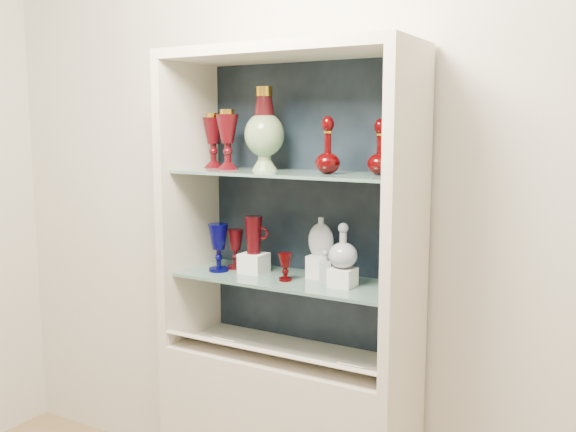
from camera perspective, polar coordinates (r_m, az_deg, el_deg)
The scene contains 28 objects.
wall_back at distance 2.66m, azimuth 2.38°, elevation 2.71°, with size 3.50×0.02×2.80m, color silver.
cabinet_back_panel at distance 2.64m, azimuth 2.07°, elevation 1.04°, with size 0.98×0.02×1.15m, color black.
cabinet_side_left at distance 2.74m, azimuth -8.71°, elevation 1.22°, with size 0.04×0.40×1.15m, color beige.
cabinet_side_right at distance 2.27m, azimuth 10.53°, elevation -0.22°, with size 0.04×0.40×1.15m, color beige.
cabinet_top_cap at distance 2.47m, azimuth 0.00°, elevation 14.40°, with size 1.00×0.40×0.04m, color beige.
shelf_lower at distance 2.54m, azimuth 0.23°, elevation -5.67°, with size 0.92×0.34×0.01m, color slate.
shelf_upper at distance 2.48m, azimuth 0.23°, elevation 3.82°, with size 0.92×0.34×0.01m, color slate.
label_ledge at distance 2.51m, azimuth -1.29°, elevation -12.14°, with size 0.92×0.18×0.01m, color beige.
label_card_0 at distance 2.36m, azimuth 5.83°, elevation -13.14°, with size 0.10×0.07×0.00m, color white.
label_card_1 at distance 2.62m, azimuth -5.35°, elevation -10.97°, with size 0.10×0.07×0.00m, color white.
pedestal_lamp_left at distance 2.62m, azimuth -5.40°, elevation 6.77°, with size 0.09×0.09×0.24m, color #43060B, non-canonical shape.
pedestal_lamp_right at distance 2.74m, azimuth -6.67°, elevation 6.69°, with size 0.09×0.09×0.23m, color #43060B, non-canonical shape.
enamel_urn at distance 2.57m, azimuth -2.12°, elevation 7.76°, with size 0.16×0.16×0.33m, color #104826, non-canonical shape.
ruby_decanter_a at distance 2.36m, azimuth 3.56°, elevation 6.61°, with size 0.09×0.09×0.24m, color #3C0001, non-canonical shape.
ruby_decanter_b at distance 2.34m, azimuth 8.19°, elevation 6.25°, with size 0.09×0.09×0.21m, color #3C0001, non-canonical shape.
lidded_bowl at distance 2.31m, azimuth 10.06°, elevation 4.54°, with size 0.07×0.07×0.08m, color #3C0001, non-canonical shape.
cobalt_goblet at distance 2.66m, azimuth -6.20°, elevation -2.81°, with size 0.08×0.08×0.20m, color #03033E, non-canonical shape.
ruby_goblet_tall at distance 2.70m, azimuth -4.70°, elevation -2.94°, with size 0.07×0.07×0.17m, color #43060B, non-canonical shape.
ruby_goblet_small at distance 2.49m, azimuth -0.24°, elevation -4.57°, with size 0.05×0.05×0.11m, color #3C0001, non-canonical shape.
riser_ruby_pitcher at distance 2.63m, azimuth -3.06°, elevation -4.20°, with size 0.10×0.10×0.08m, color silver.
ruby_pitcher at distance 2.61m, azimuth -3.07°, elevation -1.69°, with size 0.11×0.07×0.15m, color #43060B, non-canonical shape.
clear_square_bottle at distance 2.45m, azimuth 3.35°, elevation -4.51°, with size 0.04×0.04×0.13m, color #8F98A7, non-canonical shape.
riser_flat_flask at distance 2.54m, azimuth 2.93°, elevation -4.53°, with size 0.09×0.09×0.09m, color silver.
flat_flask at distance 2.51m, azimuth 2.95°, elevation -1.76°, with size 0.11×0.05×0.16m, color #A1ACB5, non-canonical shape.
riser_clear_round_decanter at distance 2.41m, azimuth 4.88°, elevation -5.45°, with size 0.09×0.09×0.07m, color silver.
clear_round_decanter at distance 2.39m, azimuth 4.92°, elevation -2.74°, with size 0.11×0.11×0.16m, color #8F98A7, non-canonical shape.
riser_cameo_medallion at distance 2.45m, azimuth 9.97°, elevation -4.95°, with size 0.08×0.08×0.10m, color silver.
cameo_medallion at distance 2.43m, azimuth 10.04°, elevation -2.20°, with size 0.12×0.04×0.14m, color black, non-canonical shape.
Camera 1 is at (1.23, -0.59, 1.65)m, focal length 40.00 mm.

